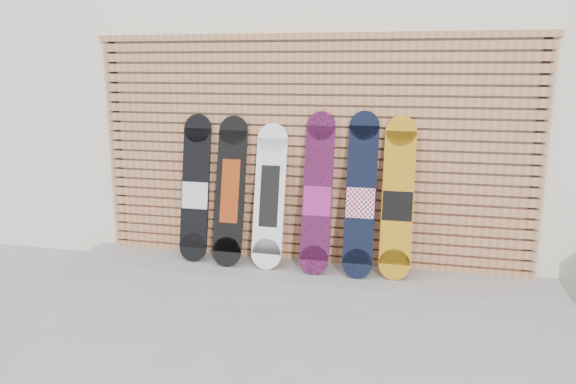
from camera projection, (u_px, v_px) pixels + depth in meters
name	position (u px, v px, depth m)	size (l,w,h in m)	color
ground	(303.00, 313.00, 4.64)	(80.00, 80.00, 0.00)	gray
building	(395.00, 81.00, 7.45)	(12.00, 5.00, 3.60)	silver
concrete_step	(302.00, 276.00, 5.31)	(4.60, 0.70, 0.12)	gray
slat_wall	(309.00, 151.00, 5.33)	(4.26, 0.08, 2.29)	#AF6F49
snowboard_0	(195.00, 189.00, 5.49)	(0.28, 0.31, 1.43)	black
snowboard_1	(230.00, 191.00, 5.38)	(0.29, 0.37, 1.42)	black
snowboard_2	(270.00, 196.00, 5.31)	(0.29, 0.35, 1.36)	white
snowboard_3	(318.00, 194.00, 5.17)	(0.27, 0.38, 1.48)	black
snowboard_4	(361.00, 196.00, 5.08)	(0.27, 0.38, 1.49)	black
snowboard_5	(398.00, 199.00, 5.03)	(0.28, 0.34, 1.45)	#BA7E13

